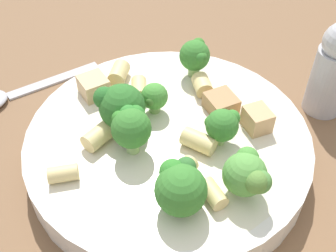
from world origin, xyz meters
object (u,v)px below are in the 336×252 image
at_px(rigatoni_6, 98,137).
at_px(spoon, 3,96).
at_px(rigatoni_3, 199,141).
at_px(rigatoni_1, 181,174).
at_px(broccoli_floret_3, 222,122).
at_px(rigatoni_5, 139,89).
at_px(broccoli_floret_1, 247,174).
at_px(broccoli_floret_2, 195,56).
at_px(broccoli_floret_6, 131,126).
at_px(chicken_chunk_0, 221,103).
at_px(rigatoni_7, 213,194).
at_px(broccoli_floret_4, 180,188).
at_px(broccoli_floret_5, 120,105).
at_px(chicken_chunk_1, 257,119).
at_px(pasta_bowl, 168,144).
at_px(chicken_chunk_2, 94,86).
at_px(pepper_shaker, 334,69).
at_px(rigatoni_4, 63,174).
at_px(rigatoni_0, 202,85).
at_px(rigatoni_2, 119,73).
at_px(broccoli_floret_0, 154,97).

relative_size(rigatoni_6, spoon, 0.20).
bearing_deg(rigatoni_3, rigatoni_1, -101.63).
xyz_separation_m(broccoli_floret_3, rigatoni_5, (-0.08, 0.04, -0.01)).
xyz_separation_m(rigatoni_5, rigatoni_6, (-0.02, -0.07, 0.00)).
bearing_deg(broccoli_floret_1, rigatoni_6, 169.01).
height_order(broccoli_floret_2, broccoli_floret_3, broccoli_floret_2).
distance_m(broccoli_floret_1, rigatoni_3, 0.06).
distance_m(broccoli_floret_6, chicken_chunk_0, 0.09).
relative_size(broccoli_floret_3, rigatoni_7, 1.50).
xyz_separation_m(broccoli_floret_1, broccoli_floret_6, (-0.10, 0.02, 0.00)).
height_order(broccoli_floret_1, broccoli_floret_4, broccoli_floret_4).
xyz_separation_m(broccoli_floret_5, chicken_chunk_1, (0.12, 0.02, -0.01)).
xyz_separation_m(broccoli_floret_1, broccoli_floret_3, (-0.02, 0.05, -0.00)).
distance_m(broccoli_floret_4, spoon, 0.24).
xyz_separation_m(rigatoni_3, chicken_chunk_1, (0.05, 0.04, 0.00)).
xyz_separation_m(rigatoni_7, chicken_chunk_0, (-0.01, 0.10, 0.00)).
height_order(pasta_bowl, chicken_chunk_2, chicken_chunk_2).
bearing_deg(pepper_shaker, rigatoni_1, -128.72).
distance_m(broccoli_floret_6, spoon, 0.18).
xyz_separation_m(broccoli_floret_5, rigatoni_4, (-0.03, -0.07, -0.02)).
xyz_separation_m(chicken_chunk_1, chicken_chunk_2, (-0.15, 0.01, -0.00)).
bearing_deg(rigatoni_0, spoon, -173.69).
xyz_separation_m(broccoli_floret_1, rigatoni_5, (-0.11, 0.09, -0.01)).
relative_size(rigatoni_2, pepper_shaker, 0.25).
height_order(rigatoni_1, chicken_chunk_0, chicken_chunk_0).
bearing_deg(pepper_shaker, chicken_chunk_2, -163.75).
bearing_deg(rigatoni_1, rigatoni_0, 90.91).
distance_m(broccoli_floret_1, chicken_chunk_2, 0.17).
distance_m(broccoli_floret_5, broccoli_floret_6, 0.03).
distance_m(rigatoni_4, spoon, 0.16).
distance_m(rigatoni_5, pepper_shaker, 0.19).
relative_size(rigatoni_1, pepper_shaker, 0.30).
distance_m(broccoli_floret_6, rigatoni_3, 0.06).
bearing_deg(broccoli_floret_0, chicken_chunk_1, -0.23).
xyz_separation_m(broccoli_floret_0, rigatoni_2, (-0.04, 0.04, -0.01)).
bearing_deg(chicken_chunk_2, pasta_bowl, -24.71).
bearing_deg(rigatoni_4, broccoli_floret_6, 44.47).
bearing_deg(chicken_chunk_0, chicken_chunk_1, -25.32).
xyz_separation_m(broccoli_floret_5, rigatoni_5, (0.00, 0.04, -0.02)).
bearing_deg(broccoli_floret_2, rigatoni_3, -77.93).
relative_size(broccoli_floret_0, broccoli_floret_6, 0.70).
relative_size(broccoli_floret_4, chicken_chunk_2, 1.65).
distance_m(broccoli_floret_5, chicken_chunk_2, 0.05).
height_order(chicken_chunk_0, chicken_chunk_2, chicken_chunk_2).
bearing_deg(rigatoni_3, rigatoni_0, 97.23).
xyz_separation_m(broccoli_floret_3, broccoli_floret_6, (-0.07, -0.03, 0.01)).
relative_size(broccoli_floret_0, pepper_shaker, 0.30).
bearing_deg(rigatoni_6, spoon, 154.20).
xyz_separation_m(broccoli_floret_3, chicken_chunk_2, (-0.13, 0.03, -0.01)).
height_order(broccoli_floret_5, spoon, broccoli_floret_5).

